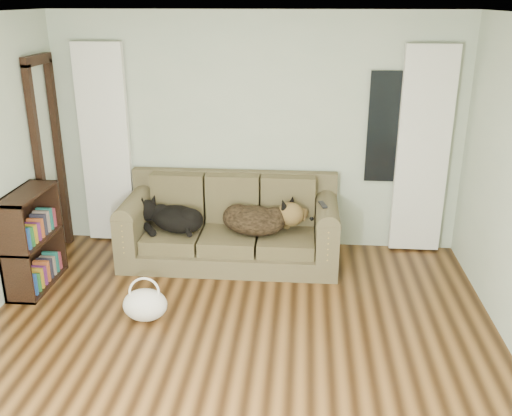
# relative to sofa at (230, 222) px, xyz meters

# --- Properties ---
(floor) EXTENTS (5.00, 5.00, 0.00)m
(floor) POSITION_rel_sofa_xyz_m (0.24, -1.97, -0.45)
(floor) COLOR black
(floor) RESTS_ON ground
(ceiling) EXTENTS (5.00, 5.00, 0.00)m
(ceiling) POSITION_rel_sofa_xyz_m (0.24, -1.97, 2.15)
(ceiling) COLOR white
(ceiling) RESTS_ON ground
(wall_back) EXTENTS (4.50, 0.04, 2.60)m
(wall_back) POSITION_rel_sofa_xyz_m (0.24, 0.53, 0.85)
(wall_back) COLOR beige
(wall_back) RESTS_ON ground
(curtain_left) EXTENTS (0.55, 0.08, 2.25)m
(curtain_left) POSITION_rel_sofa_xyz_m (-1.46, 0.45, 0.70)
(curtain_left) COLOR white
(curtain_left) RESTS_ON ground
(curtain_right) EXTENTS (0.55, 0.08, 2.25)m
(curtain_right) POSITION_rel_sofa_xyz_m (2.04, 0.45, 0.70)
(curtain_right) COLOR white
(curtain_right) RESTS_ON ground
(window_pane) EXTENTS (0.50, 0.03, 1.20)m
(window_pane) POSITION_rel_sofa_xyz_m (1.69, 0.50, 0.95)
(window_pane) COLOR black
(window_pane) RESTS_ON wall_back
(door_casing) EXTENTS (0.07, 0.60, 2.10)m
(door_casing) POSITION_rel_sofa_xyz_m (-1.96, 0.07, 0.60)
(door_casing) COLOR black
(door_casing) RESTS_ON ground
(sofa) EXTENTS (2.30, 0.99, 0.94)m
(sofa) POSITION_rel_sofa_xyz_m (0.00, 0.00, 0.00)
(sofa) COLOR brown
(sofa) RESTS_ON floor
(dog_black_lab) EXTENTS (0.78, 0.72, 0.27)m
(dog_black_lab) POSITION_rel_sofa_xyz_m (-0.60, -0.03, 0.03)
(dog_black_lab) COLOR black
(dog_black_lab) RESTS_ON sofa
(dog_shepherd) EXTENTS (0.85, 0.71, 0.32)m
(dog_shepherd) POSITION_rel_sofa_xyz_m (0.31, -0.03, 0.04)
(dog_shepherd) COLOR black
(dog_shepherd) RESTS_ON sofa
(tv_remote) EXTENTS (0.08, 0.17, 0.02)m
(tv_remote) POSITION_rel_sofa_xyz_m (0.98, -0.14, 0.28)
(tv_remote) COLOR black
(tv_remote) RESTS_ON sofa
(tote_bag) EXTENTS (0.46, 0.39, 0.29)m
(tote_bag) POSITION_rel_sofa_xyz_m (-0.60, -1.29, -0.29)
(tote_bag) COLOR silver
(tote_bag) RESTS_ON floor
(bookshelf) EXTENTS (0.33, 0.80, 0.98)m
(bookshelf) POSITION_rel_sofa_xyz_m (-1.85, -0.74, 0.05)
(bookshelf) COLOR black
(bookshelf) RESTS_ON floor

